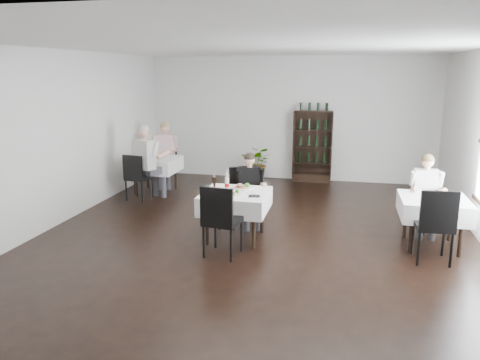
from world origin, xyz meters
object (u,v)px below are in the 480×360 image
potted_tree (258,163)px  diner_main (250,184)px  main_table (235,201)px  wine_shelf (312,147)px

potted_tree → diner_main: diner_main is taller
potted_tree → main_table: bearing=-84.3°
wine_shelf → potted_tree: size_ratio=2.07×
diner_main → potted_tree: bearing=98.4°
wine_shelf → potted_tree: bearing=-175.1°
main_table → diner_main: 0.67m
potted_tree → diner_main: (0.52, -3.55, 0.32)m
main_table → potted_tree: 4.23m
main_table → diner_main: diner_main is taller
main_table → potted_tree: (-0.42, 4.20, -0.20)m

